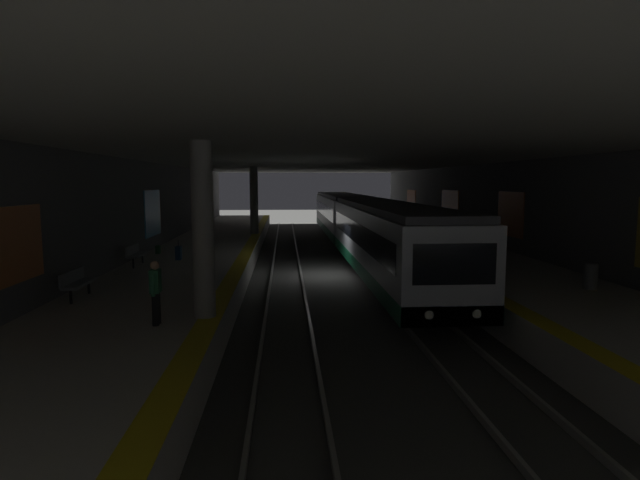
% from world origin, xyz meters
% --- Properties ---
extents(ground_plane, '(120.00, 120.00, 0.00)m').
position_xyz_m(ground_plane, '(0.00, 0.00, 0.00)').
color(ground_plane, '#42423F').
extents(track_left, '(60.00, 1.53, 0.16)m').
position_xyz_m(track_left, '(0.00, -2.20, 0.08)').
color(track_left, gray).
rests_on(track_left, ground).
extents(track_right, '(60.00, 1.53, 0.16)m').
position_xyz_m(track_right, '(0.00, 2.20, 0.08)').
color(track_right, gray).
rests_on(track_right, ground).
extents(platform_left, '(60.00, 5.30, 1.06)m').
position_xyz_m(platform_left, '(0.00, -6.55, 0.53)').
color(platform_left, beige).
rests_on(platform_left, ground).
extents(platform_right, '(60.00, 5.30, 1.06)m').
position_xyz_m(platform_right, '(0.00, 6.55, 0.53)').
color(platform_right, beige).
rests_on(platform_right, ground).
extents(wall_left, '(60.00, 0.56, 5.60)m').
position_xyz_m(wall_left, '(0.04, -9.45, 2.80)').
color(wall_left, slate).
rests_on(wall_left, ground).
extents(wall_right, '(60.00, 0.56, 5.60)m').
position_xyz_m(wall_right, '(0.02, 9.45, 2.80)').
color(wall_right, slate).
rests_on(wall_right, ground).
extents(ceiling_slab, '(60.00, 19.40, 0.40)m').
position_xyz_m(ceiling_slab, '(0.00, 0.00, 5.80)').
color(ceiling_slab, beige).
rests_on(ceiling_slab, wall_left).
extents(pillar_near, '(0.56, 0.56, 4.55)m').
position_xyz_m(pillar_near, '(-11.25, 4.35, 3.33)').
color(pillar_near, gray).
rests_on(pillar_near, platform_right).
extents(pillar_far, '(0.56, 0.56, 4.55)m').
position_xyz_m(pillar_far, '(10.45, 4.35, 3.33)').
color(pillar_far, gray).
rests_on(pillar_far, platform_right).
extents(metro_train, '(35.73, 2.83, 3.49)m').
position_xyz_m(metro_train, '(6.33, -2.20, 2.02)').
color(metro_train, '#B7BCC6').
rests_on(metro_train, track_left).
extents(bench_left_mid, '(1.70, 0.47, 0.86)m').
position_xyz_m(bench_left_mid, '(11.06, -8.53, 1.57)').
color(bench_left_mid, '#262628').
rests_on(bench_left_mid, platform_left).
extents(bench_right_near, '(1.70, 0.47, 0.86)m').
position_xyz_m(bench_right_near, '(-8.89, 8.53, 1.57)').
color(bench_right_near, '#262628').
rests_on(bench_right_near, platform_right).
extents(bench_right_mid, '(1.70, 0.47, 0.86)m').
position_xyz_m(bench_right_mid, '(-2.81, 8.53, 1.57)').
color(bench_right_mid, '#262628').
rests_on(bench_right_mid, platform_right).
extents(person_waiting_near, '(0.60, 0.22, 1.60)m').
position_xyz_m(person_waiting_near, '(-11.93, 5.43, 1.91)').
color(person_waiting_near, black).
rests_on(person_waiting_near, platform_right).
extents(person_walking_mid, '(0.60, 0.23, 1.66)m').
position_xyz_m(person_walking_mid, '(10.48, 8.20, 1.95)').
color(person_walking_mid, '#282828').
rests_on(person_walking_mid, platform_right).
extents(person_standing_far, '(0.60, 0.22, 1.61)m').
position_xyz_m(person_standing_far, '(3.21, -8.08, 1.92)').
color(person_standing_far, '#3A3A3A').
rests_on(person_standing_far, platform_left).
extents(suitcase_rolling, '(0.40, 0.23, 0.92)m').
position_xyz_m(suitcase_rolling, '(-1.25, 7.08, 1.36)').
color(suitcase_rolling, navy).
rests_on(suitcase_rolling, platform_right).
extents(backpack_on_floor, '(0.30, 0.20, 0.40)m').
position_xyz_m(backpack_on_floor, '(0.86, 8.52, 1.25)').
color(backpack_on_floor, '#1E512D').
rests_on(backpack_on_floor, platform_right).
extents(trash_bin, '(0.44, 0.44, 0.85)m').
position_xyz_m(trash_bin, '(-8.61, -7.80, 1.48)').
color(trash_bin, '#595B5E').
rests_on(trash_bin, platform_left).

